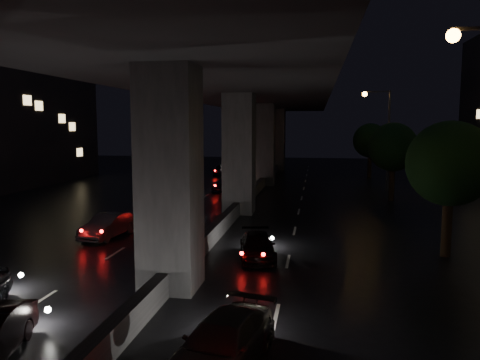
# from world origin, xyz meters

# --- Properties ---
(ground) EXTENTS (120.00, 120.00, 0.00)m
(ground) POSITION_xyz_m (0.00, 0.00, 0.00)
(ground) COLOR black
(ground) RESTS_ON ground
(viaduct) EXTENTS (12.00, 80.00, 10.50)m
(viaduct) POSITION_xyz_m (0.00, 5.00, 8.34)
(viaduct) COLOR #313133
(viaduct) RESTS_ON ground
(median_barrier) EXTENTS (0.45, 70.00, 0.85)m
(median_barrier) POSITION_xyz_m (0.00, 5.00, 0.42)
(median_barrier) COLOR #313133
(median_barrier) RESTS_ON ground
(tree_b) EXTENTS (3.80, 3.80, 6.12)m
(tree_b) POSITION_xyz_m (11.00, -4.00, 4.20)
(tree_b) COLOR black
(tree_b) RESTS_ON ground
(tree_c) EXTENTS (3.80, 3.80, 6.12)m
(tree_c) POSITION_xyz_m (11.00, 12.00, 4.20)
(tree_c) COLOR black
(tree_c) RESTS_ON ground
(tree_d) EXTENTS (3.80, 3.80, 6.12)m
(tree_d) POSITION_xyz_m (11.00, 28.00, 4.20)
(tree_d) COLOR black
(tree_d) RESTS_ON ground
(streetlight_far) EXTENTS (2.52, 0.44, 9.00)m
(streetlight_far) POSITION_xyz_m (10.97, 18.00, 5.66)
(streetlight_far) COLOR #2D2D33
(streetlight_far) RESTS_ON ground
(car_2) EXTENTS (2.62, 4.49, 1.22)m
(car_2) POSITION_xyz_m (2.97, -15.28, 0.61)
(car_2) COLOR #3E3B36
(car_2) RESTS_ON ground
(car_3) EXTENTS (2.18, 3.94, 1.08)m
(car_3) POSITION_xyz_m (2.62, -5.71, 0.54)
(car_3) COLOR black
(car_3) RESTS_ON ground
(car_4) EXTENTS (1.84, 4.01, 1.27)m
(car_4) POSITION_xyz_m (-5.68, -3.07, 0.64)
(car_4) COLOR black
(car_4) RESTS_ON ground
(car_5) EXTENTS (1.71, 3.46, 1.09)m
(car_5) POSITION_xyz_m (-3.03, 0.97, 0.54)
(car_5) COLOR black
(car_5) RESTS_ON ground
(car_6) EXTENTS (1.79, 3.31, 1.07)m
(car_6) POSITION_xyz_m (-5.82, 6.23, 0.53)
(car_6) COLOR black
(car_6) RESTS_ON ground
(car_7) EXTENTS (2.61, 4.86, 1.34)m
(car_7) POSITION_xyz_m (-5.89, 11.34, 0.67)
(car_7) COLOR #242427
(car_7) RESTS_ON ground
(car_8) EXTENTS (2.24, 4.11, 1.33)m
(car_8) POSITION_xyz_m (-2.82, 14.70, 0.66)
(car_8) COLOR black
(car_8) RESTS_ON ground
(car_9) EXTENTS (1.78, 3.97, 1.27)m
(car_9) POSITION_xyz_m (-2.96, 20.32, 0.63)
(car_9) COLOR #58514D
(car_9) RESTS_ON ground
(car_10) EXTENTS (2.10, 4.06, 1.09)m
(car_10) POSITION_xyz_m (-3.11, 26.57, 0.55)
(car_10) COLOR black
(car_10) RESTS_ON ground
(car_11) EXTENTS (2.70, 4.76, 1.25)m
(car_11) POSITION_xyz_m (-5.77, 27.89, 0.63)
(car_11) COLOR black
(car_11) RESTS_ON ground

